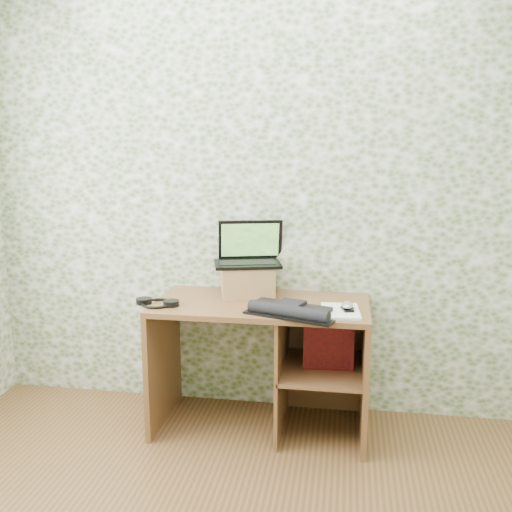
% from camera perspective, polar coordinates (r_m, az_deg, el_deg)
% --- Properties ---
extents(wall_back, '(3.50, 0.00, 3.50)m').
position_cam_1_polar(wall_back, '(3.41, 1.33, 5.69)').
color(wall_back, white).
rests_on(wall_back, ground).
extents(desk, '(1.20, 0.60, 0.75)m').
position_cam_1_polar(desk, '(3.31, 1.94, -9.08)').
color(desk, brown).
rests_on(desk, floor).
extents(riser, '(0.35, 0.32, 0.18)m').
position_cam_1_polar(riser, '(3.34, -0.86, -2.45)').
color(riser, olive).
rests_on(riser, desk).
extents(laptop, '(0.43, 0.36, 0.25)m').
position_cam_1_polar(laptop, '(3.35, -0.75, 0.21)').
color(laptop, black).
rests_on(laptop, riser).
extents(keyboard, '(0.49, 0.38, 0.07)m').
position_cam_1_polar(keyboard, '(2.99, 3.36, -5.40)').
color(keyboard, black).
rests_on(keyboard, desk).
extents(headphones, '(0.25, 0.20, 0.03)m').
position_cam_1_polar(headphones, '(3.21, -9.82, -4.63)').
color(headphones, black).
rests_on(headphones, desk).
extents(notepad, '(0.22, 0.29, 0.01)m').
position_cam_1_polar(notepad, '(3.06, 8.46, -5.48)').
color(notepad, white).
rests_on(notepad, desk).
extents(mouse, '(0.09, 0.11, 0.03)m').
position_cam_1_polar(mouse, '(3.06, 9.12, -5.06)').
color(mouse, '#B9B9BB').
rests_on(mouse, notepad).
extents(pen, '(0.07, 0.11, 0.01)m').
position_cam_1_polar(pen, '(3.14, 9.21, -4.88)').
color(pen, black).
rests_on(pen, notepad).
extents(red_box, '(0.28, 0.10, 0.33)m').
position_cam_1_polar(red_box, '(3.23, 7.29, -8.24)').
color(red_box, maroon).
rests_on(red_box, desk).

